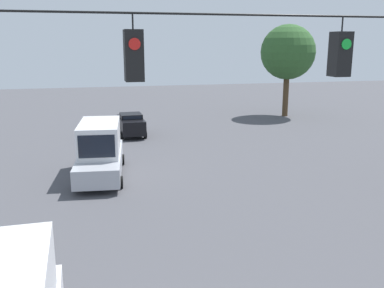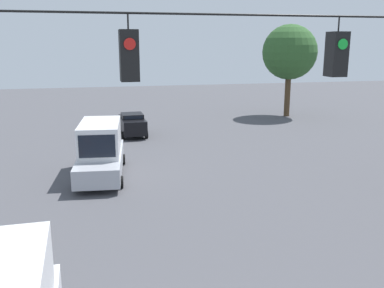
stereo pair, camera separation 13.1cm
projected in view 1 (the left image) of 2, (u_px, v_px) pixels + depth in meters
name	position (u px, v px, depth m)	size (l,w,h in m)	color
overhead_signal_span	(333.00, 147.00, 8.73)	(23.12, 0.38, 8.74)	#4C473D
box_truck_silver_withflow_far	(100.00, 150.00, 24.28)	(3.09, 7.16, 3.05)	#A8AAB2
sedan_black_withflow_deep	(131.00, 124.00, 34.97)	(2.13, 4.36, 1.82)	black
traffic_cone_second	(21.00, 281.00, 13.07)	(0.42, 0.42, 0.63)	orange
traffic_cone_third	(33.00, 241.00, 15.73)	(0.42, 0.42, 0.63)	orange
tree_horizon_left	(288.00, 52.00, 43.13)	(5.51, 5.51, 9.28)	#4C3823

